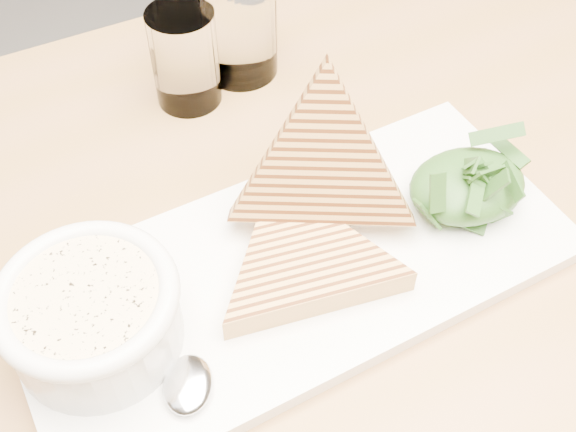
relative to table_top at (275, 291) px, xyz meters
name	(u,v)px	position (x,y,z in m)	size (l,w,h in m)	color
table_top	(275,291)	(0.00, 0.00, 0.00)	(1.15, 0.77, 0.04)	olive
table_leg_br	(494,157)	(0.53, 0.33, -0.36)	(0.06, 0.06, 0.69)	olive
platter	(298,268)	(0.02, 0.00, 0.03)	(0.44, 0.20, 0.01)	white
soup_bowl	(94,321)	(-0.14, -0.01, 0.06)	(0.12, 0.12, 0.05)	white
soup	(86,298)	(-0.14, -0.01, 0.09)	(0.10, 0.10, 0.01)	beige
bowl_rim	(85,296)	(-0.14, -0.01, 0.09)	(0.13, 0.13, 0.01)	white
sandwich_flat	(304,261)	(0.02, -0.01, 0.05)	(0.17, 0.17, 0.02)	#BF8A48
sandwich_lean	(323,168)	(0.06, 0.03, 0.09)	(0.17, 0.17, 0.09)	#BF8A48
salad_base	(467,186)	(0.17, 0.00, 0.05)	(0.10, 0.08, 0.04)	black
arugula_pile	(469,179)	(0.17, 0.00, 0.06)	(0.11, 0.10, 0.05)	#3D6F26
spoon_bowl	(188,384)	(-0.09, -0.07, 0.04)	(0.03, 0.05, 0.01)	silver
glass_near	(185,58)	(0.01, 0.23, 0.07)	(0.06, 0.06, 0.10)	white
glass_far	(239,22)	(0.07, 0.26, 0.08)	(0.07, 0.07, 0.11)	white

